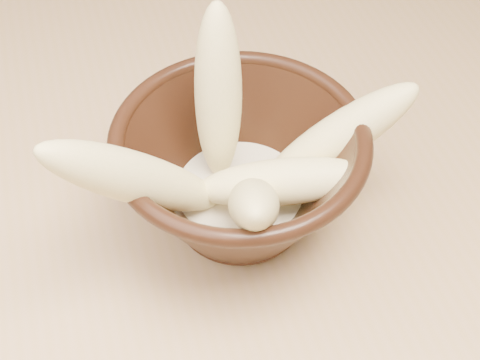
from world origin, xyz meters
The scene contains 8 objects.
table centered at (0.00, 0.00, 0.67)m, with size 1.20×0.80×0.75m.
bowl centered at (0.15, -0.05, 0.81)m, with size 0.19×0.19×0.11m.
milk_puddle centered at (0.15, -0.05, 0.78)m, with size 0.11×0.11×0.02m, color beige.
banana_upright centered at (0.14, -0.02, 0.86)m, with size 0.04×0.04×0.15m, color #DFD583.
banana_left centered at (0.07, -0.07, 0.85)m, with size 0.04×0.04×0.17m, color #DFD583.
banana_right centered at (0.23, -0.06, 0.83)m, with size 0.04×0.04×0.14m, color #DFD583.
banana_across centered at (0.17, -0.08, 0.82)m, with size 0.04×0.04×0.13m, color #DFD583.
banana_front centered at (0.14, -0.10, 0.83)m, with size 0.04×0.04×0.13m, color #DFD583.
Camera 1 is at (0.05, -0.38, 1.20)m, focal length 50.00 mm.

